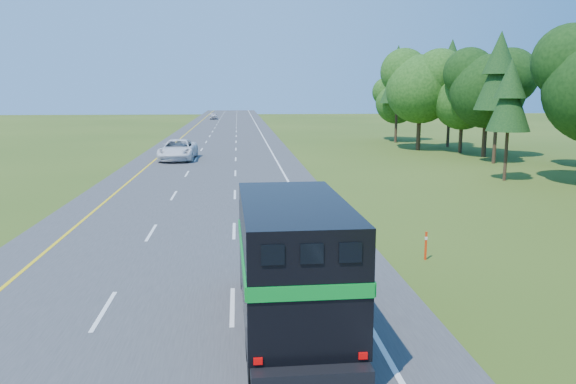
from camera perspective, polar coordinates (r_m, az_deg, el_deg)
name	(u,v)px	position (r m, az deg, el deg)	size (l,w,h in m)	color
road	(217,156)	(54.98, -7.24, 3.67)	(15.00, 260.00, 0.04)	#38383A
lane_markings	(217,156)	(54.97, -7.24, 3.69)	(11.15, 260.00, 0.01)	yellow
horse_truck	(291,259)	(14.55, 0.28, -6.87)	(2.70, 8.12, 3.57)	black
white_suv	(178,150)	(52.16, -11.11, 4.24)	(3.05, 6.62, 1.84)	white
far_car	(213,116)	(126.74, -7.59, 7.67)	(1.72, 4.27, 1.46)	#ADADB4
delineator	(426,245)	(21.60, 13.83, -5.23)	(0.09, 0.05, 1.08)	red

